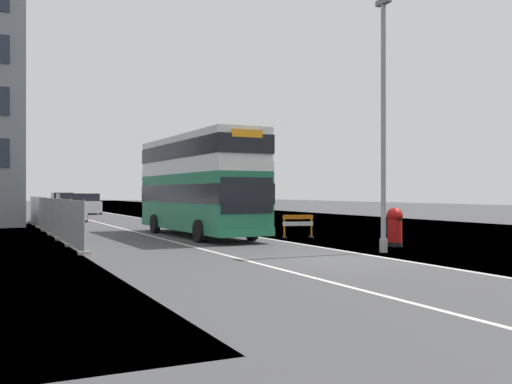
{
  "coord_description": "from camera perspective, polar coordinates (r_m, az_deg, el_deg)",
  "views": [
    {
      "loc": [
        -10.37,
        -15.71,
        2.19
      ],
      "look_at": [
        0.61,
        7.31,
        2.2
      ],
      "focal_mm": 40.56,
      "sensor_mm": 36.0,
      "label": 1
    }
  ],
  "objects": [
    {
      "name": "roadworks_barrier",
      "position": [
        27.74,
        4.16,
        -3.15
      ],
      "size": [
        1.55,
        0.78,
        1.1
      ],
      "color": "orange",
      "rests_on": "ground"
    },
    {
      "name": "construction_site_fence",
      "position": [
        32.91,
        -19.79,
        -2.23
      ],
      "size": [
        0.44,
        24.0,
        1.93
      ],
      "color": "#A8AAAD",
      "rests_on": "ground"
    },
    {
      "name": "car_receding_mid",
      "position": [
        51.62,
        -18.56,
        -1.33
      ],
      "size": [
        1.92,
        4.05,
        2.15
      ],
      "color": "maroon",
      "rests_on": "ground"
    },
    {
      "name": "lamppost_foreground",
      "position": [
        21.6,
        12.46,
        5.77
      ],
      "size": [
        0.29,
        0.7,
        9.22
      ],
      "color": "gray",
      "rests_on": "ground"
    },
    {
      "name": "red_pillar_postbox",
      "position": [
        24.01,
        13.51,
        -3.2
      ],
      "size": [
        0.66,
        0.66,
        1.58
      ],
      "color": "black",
      "rests_on": "ground"
    },
    {
      "name": "car_receding_far",
      "position": [
        60.06,
        -16.1,
        -1.19
      ],
      "size": [
        1.91,
        4.44,
        2.06
      ],
      "color": "silver",
      "rests_on": "ground"
    },
    {
      "name": "car_oncoming_near",
      "position": [
        44.84,
        -17.86,
        -1.55
      ],
      "size": [
        2.08,
        3.85,
        2.1
      ],
      "color": "silver",
      "rests_on": "ground"
    },
    {
      "name": "ground",
      "position": [
        19.35,
        9.07,
        -6.67
      ],
      "size": [
        140.0,
        280.0,
        0.1
      ],
      "color": "#424244"
    },
    {
      "name": "double_decker_bus",
      "position": [
        28.88,
        -5.72,
        0.86
      ],
      "size": [
        3.02,
        11.31,
        4.95
      ],
      "color": "#1E6B47",
      "rests_on": "ground"
    }
  ]
}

